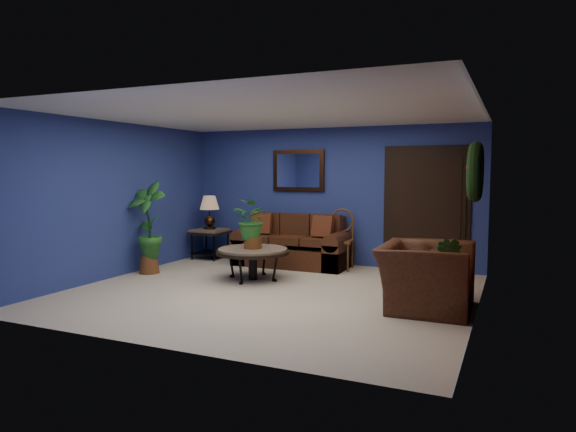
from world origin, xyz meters
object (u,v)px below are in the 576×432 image
at_px(sofa, 293,248).
at_px(armchair, 426,277).
at_px(coffee_table, 253,252).
at_px(side_chair, 341,235).
at_px(end_table, 210,236).
at_px(table_lamp, 210,208).

height_order(sofa, armchair, sofa).
bearing_deg(coffee_table, side_chair, 56.45).
xyz_separation_m(sofa, armchair, (2.68, -2.06, 0.10)).
bearing_deg(end_table, side_chair, 1.67).
bearing_deg(sofa, end_table, -179.10).
relative_size(sofa, side_chair, 1.96).
bearing_deg(end_table, coffee_table, -39.53).
height_order(end_table, armchair, armchair).
bearing_deg(table_lamp, end_table, 0.00).
height_order(sofa, table_lamp, table_lamp).
xyz_separation_m(sofa, end_table, (-1.77, -0.03, 0.14)).
height_order(table_lamp, side_chair, table_lamp).
bearing_deg(table_lamp, side_chair, 1.67).
height_order(coffee_table, armchair, armchair).
distance_m(coffee_table, end_table, 2.18).
bearing_deg(end_table, sofa, 0.90).
xyz_separation_m(end_table, table_lamp, (-0.00, 0.00, 0.54)).
xyz_separation_m(end_table, armchair, (4.45, -2.04, -0.04)).
height_order(end_table, side_chair, side_chair).
bearing_deg(armchair, end_table, 64.54).
xyz_separation_m(sofa, coffee_table, (-0.09, -1.41, 0.13)).
distance_m(sofa, coffee_table, 1.42).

